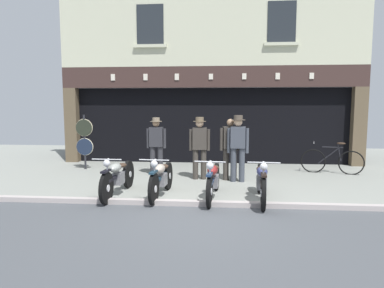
{
  "coord_description": "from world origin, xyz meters",
  "views": [
    {
      "loc": [
        0.41,
        -6.61,
        1.99
      ],
      "look_at": [
        -0.39,
        2.55,
        0.97
      ],
      "focal_mm": 32.19,
      "sensor_mm": 36.0,
      "label": 1
    }
  ],
  "objects_px": {
    "shopkeeper_center": "(200,145)",
    "leaning_bicycle": "(332,161)",
    "motorcycle_center": "(213,179)",
    "salesman_right": "(238,145)",
    "assistant_far_right": "(230,146)",
    "motorcycle_center_left": "(161,177)",
    "salesman_left": "(156,143)",
    "tyre_sign_pole": "(84,138)",
    "advert_board_near": "(260,107)",
    "motorcycle_left": "(118,176)",
    "motorcycle_center_right": "(261,181)"
  },
  "relations": [
    {
      "from": "shopkeeper_center",
      "to": "leaning_bicycle",
      "type": "height_order",
      "value": "shopkeeper_center"
    },
    {
      "from": "motorcycle_center",
      "to": "shopkeeper_center",
      "type": "height_order",
      "value": "shopkeeper_center"
    },
    {
      "from": "salesman_right",
      "to": "assistant_far_right",
      "type": "bearing_deg",
      "value": -43.25
    },
    {
      "from": "motorcycle_center_left",
      "to": "motorcycle_center",
      "type": "distance_m",
      "value": 1.14
    },
    {
      "from": "salesman_left",
      "to": "leaning_bicycle",
      "type": "height_order",
      "value": "salesman_left"
    },
    {
      "from": "motorcycle_center",
      "to": "assistant_far_right",
      "type": "xyz_separation_m",
      "value": [
        0.4,
        1.89,
        0.48
      ]
    },
    {
      "from": "tyre_sign_pole",
      "to": "leaning_bicycle",
      "type": "xyz_separation_m",
      "value": [
        7.53,
        -0.03,
        -0.61
      ]
    },
    {
      "from": "leaning_bicycle",
      "to": "assistant_far_right",
      "type": "bearing_deg",
      "value": 125.24
    },
    {
      "from": "advert_board_near",
      "to": "salesman_left",
      "type": "bearing_deg",
      "value": -143.85
    },
    {
      "from": "motorcycle_left",
      "to": "motorcycle_center_right",
      "type": "relative_size",
      "value": 1.03
    },
    {
      "from": "motorcycle_center",
      "to": "tyre_sign_pole",
      "type": "bearing_deg",
      "value": -32.34
    },
    {
      "from": "motorcycle_center",
      "to": "tyre_sign_pole",
      "type": "xyz_separation_m",
      "value": [
        -4.11,
        3.07,
        0.56
      ]
    },
    {
      "from": "motorcycle_center_left",
      "to": "motorcycle_center_right",
      "type": "distance_m",
      "value": 2.16
    },
    {
      "from": "motorcycle_left",
      "to": "salesman_left",
      "type": "relative_size",
      "value": 1.27
    },
    {
      "from": "shopkeeper_center",
      "to": "motorcycle_left",
      "type": "bearing_deg",
      "value": 43.76
    },
    {
      "from": "leaning_bicycle",
      "to": "salesman_right",
      "type": "bearing_deg",
      "value": 130.03
    },
    {
      "from": "tyre_sign_pole",
      "to": "salesman_right",
      "type": "bearing_deg",
      "value": -16.43
    },
    {
      "from": "salesman_left",
      "to": "leaning_bicycle",
      "type": "relative_size",
      "value": 0.97
    },
    {
      "from": "motorcycle_center_right",
      "to": "assistant_far_right",
      "type": "bearing_deg",
      "value": -69.91
    },
    {
      "from": "advert_board_near",
      "to": "leaning_bicycle",
      "type": "bearing_deg",
      "value": -40.78
    },
    {
      "from": "tyre_sign_pole",
      "to": "advert_board_near",
      "type": "distance_m",
      "value": 5.89
    },
    {
      "from": "motorcycle_center",
      "to": "salesman_right",
      "type": "height_order",
      "value": "salesman_right"
    },
    {
      "from": "salesman_right",
      "to": "motorcycle_center_right",
      "type": "bearing_deg",
      "value": 106.39
    },
    {
      "from": "motorcycle_center_left",
      "to": "advert_board_near",
      "type": "distance_m",
      "value": 5.57
    },
    {
      "from": "salesman_left",
      "to": "motorcycle_center",
      "type": "bearing_deg",
      "value": 123.15
    },
    {
      "from": "tyre_sign_pole",
      "to": "shopkeeper_center",
      "type": "bearing_deg",
      "value": -17.46
    },
    {
      "from": "motorcycle_center_right",
      "to": "tyre_sign_pole",
      "type": "height_order",
      "value": "tyre_sign_pole"
    },
    {
      "from": "shopkeeper_center",
      "to": "leaning_bicycle",
      "type": "bearing_deg",
      "value": -167.67
    },
    {
      "from": "salesman_right",
      "to": "leaning_bicycle",
      "type": "distance_m",
      "value": 3.19
    },
    {
      "from": "motorcycle_center",
      "to": "shopkeeper_center",
      "type": "distance_m",
      "value": 2.03
    },
    {
      "from": "motorcycle_left",
      "to": "leaning_bicycle",
      "type": "bearing_deg",
      "value": -149.31
    },
    {
      "from": "motorcycle_left",
      "to": "leaning_bicycle",
      "type": "relative_size",
      "value": 1.23
    },
    {
      "from": "assistant_far_right",
      "to": "tyre_sign_pole",
      "type": "relative_size",
      "value": 0.96
    },
    {
      "from": "motorcycle_center",
      "to": "salesman_left",
      "type": "xyz_separation_m",
      "value": [
        -1.7,
        2.41,
        0.49
      ]
    },
    {
      "from": "salesman_left",
      "to": "assistant_far_right",
      "type": "xyz_separation_m",
      "value": [
        2.1,
        -0.51,
        -0.01
      ]
    },
    {
      "from": "shopkeeper_center",
      "to": "salesman_right",
      "type": "distance_m",
      "value": 1.04
    },
    {
      "from": "motorcycle_center_left",
      "to": "motorcycle_center_right",
      "type": "xyz_separation_m",
      "value": [
        2.15,
        -0.16,
        0.01
      ]
    },
    {
      "from": "motorcycle_left",
      "to": "motorcycle_center_right",
      "type": "distance_m",
      "value": 3.13
    },
    {
      "from": "assistant_far_right",
      "to": "motorcycle_left",
      "type": "bearing_deg",
      "value": 25.24
    },
    {
      "from": "salesman_right",
      "to": "motorcycle_center",
      "type": "bearing_deg",
      "value": 74.02
    },
    {
      "from": "assistant_far_right",
      "to": "tyre_sign_pole",
      "type": "distance_m",
      "value": 4.66
    },
    {
      "from": "tyre_sign_pole",
      "to": "advert_board_near",
      "type": "relative_size",
      "value": 1.75
    },
    {
      "from": "motorcycle_center_right",
      "to": "salesman_left",
      "type": "height_order",
      "value": "salesman_left"
    },
    {
      "from": "motorcycle_center_right",
      "to": "salesman_right",
      "type": "bearing_deg",
      "value": -73.81
    },
    {
      "from": "motorcycle_center_right",
      "to": "leaning_bicycle",
      "type": "height_order",
      "value": "same"
    },
    {
      "from": "motorcycle_center_right",
      "to": "motorcycle_left",
      "type": "bearing_deg",
      "value": -0.03
    },
    {
      "from": "shopkeeper_center",
      "to": "salesman_right",
      "type": "xyz_separation_m",
      "value": [
        1.02,
        -0.23,
        0.04
      ]
    },
    {
      "from": "motorcycle_center_right",
      "to": "tyre_sign_pole",
      "type": "distance_m",
      "value": 6.06
    },
    {
      "from": "motorcycle_center",
      "to": "leaning_bicycle",
      "type": "distance_m",
      "value": 4.57
    },
    {
      "from": "motorcycle_center_left",
      "to": "tyre_sign_pole",
      "type": "relative_size",
      "value": 1.15
    }
  ]
}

